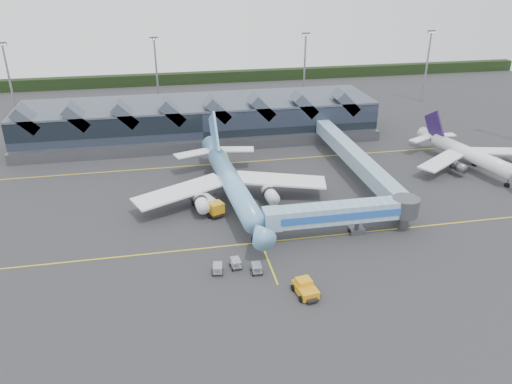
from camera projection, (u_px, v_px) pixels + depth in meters
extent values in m
plane|color=#2D2D30|center=(252.00, 220.00, 90.02)|extent=(260.00, 260.00, 0.00)
cube|color=yellow|center=(261.00, 242.00, 82.92)|extent=(120.00, 0.25, 0.01)
cube|color=yellow|center=(230.00, 163.00, 114.86)|extent=(120.00, 0.25, 0.01)
cube|color=yellow|center=(243.00, 196.00, 98.89)|extent=(0.25, 60.00, 0.01)
cube|color=black|center=(198.00, 78.00, 186.78)|extent=(260.00, 4.00, 4.00)
cube|color=black|center=(199.00, 120.00, 129.83)|extent=(90.00, 20.00, 9.00)
cube|color=#454D5C|center=(199.00, 102.00, 127.82)|extent=(90.00, 20.00, 0.60)
cube|color=#54555B|center=(204.00, 146.00, 121.43)|extent=(90.00, 2.50, 2.60)
cube|color=#454D5C|center=(27.00, 119.00, 114.65)|extent=(6.43, 6.00, 6.43)
cube|color=#454D5C|center=(77.00, 116.00, 116.55)|extent=(6.43, 6.00, 6.43)
cube|color=#454D5C|center=(125.00, 114.00, 118.45)|extent=(6.43, 6.00, 6.43)
cube|color=#454D5C|center=(172.00, 111.00, 120.35)|extent=(6.43, 6.00, 6.43)
cube|color=#454D5C|center=(217.00, 109.00, 122.26)|extent=(6.43, 6.00, 6.43)
cube|color=#454D5C|center=(261.00, 106.00, 124.16)|extent=(6.43, 6.00, 6.43)
cube|color=#454D5C|center=(304.00, 104.00, 126.06)|extent=(6.43, 6.00, 6.43)
cube|color=#454D5C|center=(345.00, 102.00, 127.96)|extent=(6.43, 6.00, 6.43)
cylinder|color=gray|center=(10.00, 85.00, 137.93)|extent=(0.56, 0.56, 22.00)
cube|color=#54555B|center=(2.00, 44.00, 133.23)|extent=(2.40, 0.50, 0.90)
cylinder|color=gray|center=(157.00, 77.00, 146.62)|extent=(0.56, 0.56, 22.00)
cube|color=#54555B|center=(154.00, 38.00, 141.92)|extent=(2.40, 0.50, 0.90)
cylinder|color=gray|center=(304.00, 71.00, 154.40)|extent=(0.56, 0.56, 22.00)
cube|color=#54555B|center=(306.00, 34.00, 149.70)|extent=(2.40, 0.50, 0.90)
cylinder|color=gray|center=(427.00, 67.00, 159.54)|extent=(0.56, 0.56, 22.00)
cube|color=#54555B|center=(432.00, 32.00, 154.84)|extent=(2.40, 0.50, 0.90)
cylinder|color=#76C6EF|center=(233.00, 185.00, 93.78)|extent=(6.31, 31.42, 3.85)
cone|color=#76C6EF|center=(260.00, 232.00, 77.86)|extent=(4.26, 5.64, 3.85)
cube|color=black|center=(261.00, 229.00, 76.93)|extent=(1.49, 0.45, 0.48)
cone|color=#76C6EF|center=(213.00, 149.00, 110.35)|extent=(4.40, 7.42, 3.85)
cube|color=white|center=(180.00, 191.00, 92.81)|extent=(18.39, 12.06, 1.27)
cube|color=white|center=(281.00, 180.00, 97.58)|extent=(18.37, 9.71, 1.27)
cylinder|color=white|center=(201.00, 202.00, 90.94)|extent=(2.80, 5.52, 2.39)
cylinder|color=white|center=(270.00, 194.00, 94.13)|extent=(2.80, 5.52, 2.39)
cube|color=#76C6EF|center=(214.00, 134.00, 107.08)|extent=(1.23, 9.86, 10.61)
cube|color=white|center=(193.00, 153.00, 108.04)|extent=(8.60, 5.51, 0.25)
cube|color=white|center=(236.00, 149.00, 110.34)|extent=(8.43, 4.40, 0.25)
cylinder|color=#54555B|center=(254.00, 237.00, 82.26)|extent=(0.28, 0.28, 2.23)
cylinder|color=#54555B|center=(215.00, 199.00, 95.45)|extent=(0.28, 0.28, 2.23)
cylinder|color=#54555B|center=(248.00, 195.00, 97.04)|extent=(0.28, 0.28, 2.23)
cylinder|color=black|center=(254.00, 241.00, 82.57)|extent=(0.57, 1.46, 1.43)
cylinder|color=white|center=(471.00, 155.00, 110.09)|extent=(8.08, 22.11, 3.14)
cone|color=white|center=(429.00, 136.00, 121.12)|extent=(4.20, 5.61, 3.14)
cube|color=white|center=(442.00, 161.00, 108.43)|extent=(13.28, 10.26, 1.05)
cube|color=white|center=(492.00, 151.00, 113.88)|extent=(13.35, 5.16, 1.05)
cylinder|color=#54555B|center=(459.00, 167.00, 107.55)|extent=(2.76, 4.11, 1.95)
cylinder|color=#54555B|center=(492.00, 160.00, 111.19)|extent=(2.76, 4.11, 1.95)
cube|color=#291745|center=(434.00, 126.00, 118.84)|extent=(2.07, 6.97, 7.65)
cube|color=white|center=(420.00, 139.00, 119.03)|extent=(6.33, 4.69, 0.26)
cube|color=white|center=(443.00, 135.00, 121.66)|extent=(6.01, 2.28, 0.26)
cylinder|color=#54555B|center=(508.00, 183.00, 102.61)|extent=(0.29, 0.29, 1.82)
cylinder|color=#54555B|center=(457.00, 166.00, 110.94)|extent=(0.29, 0.29, 1.82)
cylinder|color=#54555B|center=(475.00, 162.00, 112.92)|extent=(0.29, 0.29, 1.82)
cylinder|color=black|center=(507.00, 185.00, 102.86)|extent=(0.72, 1.24, 1.16)
cube|color=#7AB2CC|center=(340.00, 213.00, 83.58)|extent=(21.35, 3.23, 3.10)
cube|color=blue|center=(344.00, 217.00, 82.11)|extent=(21.35, 0.16, 1.28)
cube|color=#7AB2CC|center=(272.00, 219.00, 81.57)|extent=(2.78, 3.42, 3.20)
cylinder|color=#54555B|center=(357.00, 222.00, 85.03)|extent=(0.75, 0.75, 4.20)
cube|color=#54555B|center=(356.00, 230.00, 85.72)|extent=(2.56, 2.14, 0.96)
cylinder|color=black|center=(350.00, 231.00, 85.58)|extent=(0.43, 0.96, 0.96)
cylinder|color=black|center=(362.00, 230.00, 85.95)|extent=(0.43, 0.96, 0.96)
cylinder|color=#54555B|center=(405.00, 207.00, 85.59)|extent=(4.70, 4.70, 3.20)
cylinder|color=#54555B|center=(404.00, 217.00, 86.49)|extent=(1.92, 1.92, 4.20)
cube|color=black|center=(207.00, 206.00, 93.21)|extent=(5.86, 9.27, 0.50)
cube|color=orange|center=(216.00, 208.00, 90.21)|extent=(3.11, 3.00, 2.22)
cube|color=black|center=(218.00, 208.00, 89.40)|extent=(2.09, 1.03, 1.01)
cylinder|color=#B8B9BD|center=(203.00, 198.00, 93.52)|extent=(4.47, 6.28, 2.32)
sphere|color=#B8B9BD|center=(196.00, 192.00, 95.69)|extent=(2.22, 2.22, 2.22)
sphere|color=#B8B9BD|center=(211.00, 203.00, 91.35)|extent=(2.22, 2.22, 2.22)
cylinder|color=black|center=(209.00, 216.00, 90.42)|extent=(0.73, 1.06, 1.01)
cylinder|color=black|center=(221.00, 212.00, 91.72)|extent=(0.73, 1.06, 1.01)
cylinder|color=black|center=(200.00, 208.00, 93.04)|extent=(0.73, 1.06, 1.01)
cylinder|color=black|center=(211.00, 205.00, 94.34)|extent=(0.73, 1.06, 1.01)
cylinder|color=black|center=(193.00, 203.00, 94.91)|extent=(0.73, 1.06, 1.01)
cylinder|color=black|center=(205.00, 200.00, 96.21)|extent=(0.73, 1.06, 1.01)
cube|color=orange|center=(306.00, 289.00, 69.91)|extent=(3.10, 4.45, 1.14)
cube|color=orange|center=(304.00, 282.00, 70.13)|extent=(2.31, 2.12, 0.80)
cube|color=black|center=(312.00, 300.00, 68.19)|extent=(1.72, 1.14, 0.34)
cylinder|color=black|center=(301.00, 299.00, 68.49)|extent=(0.48, 0.96, 0.91)
cylinder|color=black|center=(318.00, 295.00, 69.29)|extent=(0.48, 0.96, 0.91)
cylinder|color=black|center=(293.00, 288.00, 70.83)|extent=(0.48, 0.96, 0.91)
cylinder|color=black|center=(310.00, 284.00, 71.63)|extent=(0.48, 0.96, 0.91)
cube|color=#9B9EA4|center=(236.00, 265.00, 75.96)|extent=(1.53, 2.22, 0.14)
cube|color=#9B9EA4|center=(236.00, 260.00, 75.57)|extent=(1.53, 2.22, 0.08)
cylinder|color=black|center=(239.00, 263.00, 76.96)|extent=(0.15, 0.35, 0.35)
cube|color=#9B9EA4|center=(257.00, 270.00, 74.72)|extent=(1.37, 2.13, 0.14)
cube|color=#9B9EA4|center=(257.00, 265.00, 74.33)|extent=(1.37, 2.13, 0.08)
cylinder|color=black|center=(260.00, 269.00, 75.67)|extent=(0.12, 0.35, 0.35)
cube|color=#9B9EA4|center=(218.00, 270.00, 74.63)|extent=(1.67, 2.30, 0.14)
cube|color=#9B9EA4|center=(218.00, 265.00, 74.24)|extent=(1.67, 2.30, 0.08)
cylinder|color=black|center=(223.00, 269.00, 75.50)|extent=(0.17, 0.36, 0.35)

